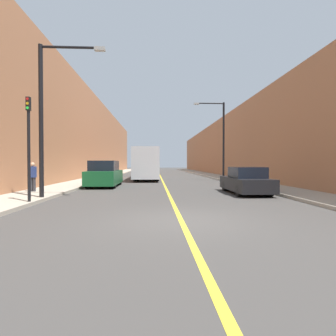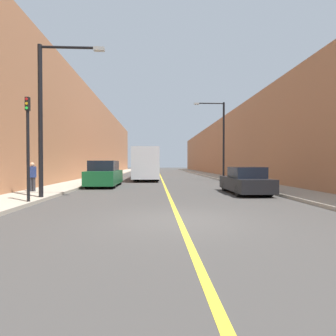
{
  "view_description": "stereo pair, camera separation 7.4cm",
  "coord_description": "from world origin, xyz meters",
  "px_view_note": "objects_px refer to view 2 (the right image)",
  "views": [
    {
      "loc": [
        -0.8,
        -7.81,
        1.72
      ],
      "look_at": [
        0.47,
        16.46,
        1.29
      ],
      "focal_mm": 28.0,
      "sensor_mm": 36.0,
      "label": 1
    },
    {
      "loc": [
        -0.73,
        -7.81,
        1.72
      ],
      "look_at": [
        0.47,
        16.46,
        1.29
      ],
      "focal_mm": 28.0,
      "sensor_mm": 36.0,
      "label": 2
    }
  ],
  "objects_px": {
    "street_lamp_right": "(221,135)",
    "traffic_light": "(28,145)",
    "car_right_near": "(246,182)",
    "parked_suv_left": "(105,175)",
    "street_lamp_left": "(47,109)",
    "bus": "(147,163)",
    "pedestrian": "(32,176)"
  },
  "relations": [
    {
      "from": "pedestrian",
      "to": "parked_suv_left",
      "type": "bearing_deg",
      "value": 55.89
    },
    {
      "from": "bus",
      "to": "car_right_near",
      "type": "xyz_separation_m",
      "value": [
        5.99,
        -14.88,
        -1.05
      ]
    },
    {
      "from": "car_right_near",
      "to": "pedestrian",
      "type": "relative_size",
      "value": 2.67
    },
    {
      "from": "parked_suv_left",
      "to": "car_right_near",
      "type": "distance_m",
      "value": 10.19
    },
    {
      "from": "street_lamp_left",
      "to": "car_right_near",
      "type": "bearing_deg",
      "value": 12.17
    },
    {
      "from": "street_lamp_left",
      "to": "traffic_light",
      "type": "height_order",
      "value": "street_lamp_left"
    },
    {
      "from": "street_lamp_right",
      "to": "traffic_light",
      "type": "relative_size",
      "value": 1.77
    },
    {
      "from": "bus",
      "to": "street_lamp_right",
      "type": "relative_size",
      "value": 1.71
    },
    {
      "from": "parked_suv_left",
      "to": "car_right_near",
      "type": "height_order",
      "value": "parked_suv_left"
    },
    {
      "from": "car_right_near",
      "to": "pedestrian",
      "type": "distance_m",
      "value": 12.02
    },
    {
      "from": "bus",
      "to": "pedestrian",
      "type": "distance_m",
      "value": 15.71
    },
    {
      "from": "parked_suv_left",
      "to": "street_lamp_right",
      "type": "relative_size",
      "value": 0.66
    },
    {
      "from": "bus",
      "to": "traffic_light",
      "type": "xyz_separation_m",
      "value": [
        -4.34,
        -18.49,
        0.74
      ]
    },
    {
      "from": "parked_suv_left",
      "to": "street_lamp_left",
      "type": "distance_m",
      "value": 8.04
    },
    {
      "from": "bus",
      "to": "parked_suv_left",
      "type": "relative_size",
      "value": 2.61
    },
    {
      "from": "street_lamp_right",
      "to": "traffic_light",
      "type": "bearing_deg",
      "value": -128.74
    },
    {
      "from": "parked_suv_left",
      "to": "bus",
      "type": "bearing_deg",
      "value": 73.72
    },
    {
      "from": "bus",
      "to": "parked_suv_left",
      "type": "distance_m",
      "value": 10.33
    },
    {
      "from": "street_lamp_left",
      "to": "street_lamp_right",
      "type": "xyz_separation_m",
      "value": [
        11.47,
        13.13,
        0.27
      ]
    },
    {
      "from": "street_lamp_right",
      "to": "traffic_light",
      "type": "distance_m",
      "value": 18.78
    },
    {
      "from": "parked_suv_left",
      "to": "traffic_light",
      "type": "xyz_separation_m",
      "value": [
        -1.46,
        -8.61,
        1.59
      ]
    },
    {
      "from": "parked_suv_left",
      "to": "pedestrian",
      "type": "relative_size",
      "value": 3.05
    },
    {
      "from": "traffic_light",
      "to": "pedestrian",
      "type": "bearing_deg",
      "value": 112.64
    },
    {
      "from": "parked_suv_left",
      "to": "traffic_light",
      "type": "height_order",
      "value": "traffic_light"
    },
    {
      "from": "street_lamp_left",
      "to": "street_lamp_right",
      "type": "relative_size",
      "value": 0.93
    },
    {
      "from": "car_right_near",
      "to": "street_lamp_left",
      "type": "xyz_separation_m",
      "value": [
        -10.13,
        -2.18,
        3.57
      ]
    },
    {
      "from": "car_right_near",
      "to": "street_lamp_left",
      "type": "distance_m",
      "value": 10.96
    },
    {
      "from": "car_right_near",
      "to": "pedestrian",
      "type": "xyz_separation_m",
      "value": [
        -12.01,
        0.39,
        0.31
      ]
    },
    {
      "from": "parked_suv_left",
      "to": "car_right_near",
      "type": "xyz_separation_m",
      "value": [
        8.88,
        -5.0,
        -0.2
      ]
    },
    {
      "from": "traffic_light",
      "to": "car_right_near",
      "type": "bearing_deg",
      "value": 19.24
    },
    {
      "from": "car_right_near",
      "to": "traffic_light",
      "type": "distance_m",
      "value": 11.1
    },
    {
      "from": "street_lamp_right",
      "to": "pedestrian",
      "type": "relative_size",
      "value": 4.66
    }
  ]
}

